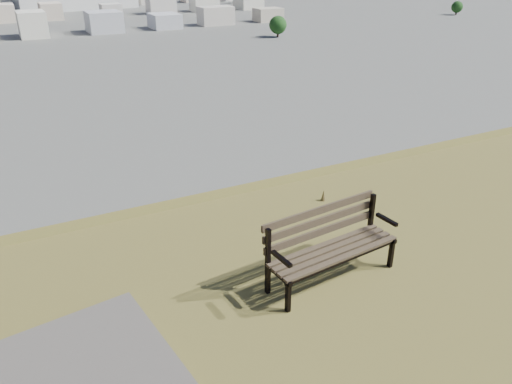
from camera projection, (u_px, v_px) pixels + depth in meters
park_bench at (329, 241)px, 5.85m from camera, size 1.69×0.69×0.86m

